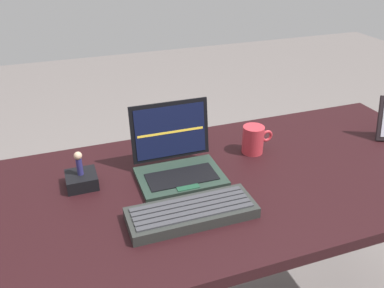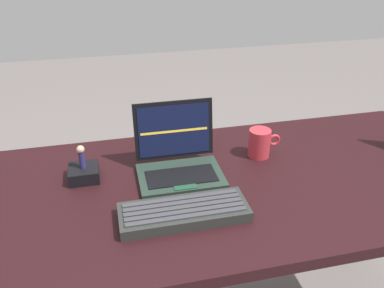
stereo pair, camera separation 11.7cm
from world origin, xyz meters
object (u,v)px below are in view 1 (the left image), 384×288
laptop_front (177,162)px  external_keyboard (192,212)px  coffee_mug (253,139)px  figurine_stand (82,180)px  figurine (79,162)px

laptop_front → external_keyboard: size_ratio=0.75×
external_keyboard → coffee_mug: 0.41m
laptop_front → coffee_mug: laptop_front is taller
external_keyboard → figurine_stand: bearing=135.5°
external_keyboard → figurine: (-0.25, 0.25, 0.07)m
laptop_front → external_keyboard: (-0.03, -0.21, -0.03)m
laptop_front → coffee_mug: bearing=9.2°
figurine → figurine_stand: bearing=0.0°
figurine → external_keyboard: bearing=-44.5°
figurine_stand → figurine: 0.06m
external_keyboard → figurine: size_ratio=4.59×
laptop_front → coffee_mug: size_ratio=2.35×
external_keyboard → figurine_stand: (-0.25, 0.25, 0.00)m
laptop_front → figurine_stand: 0.29m
figurine → coffee_mug: bearing=1.1°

